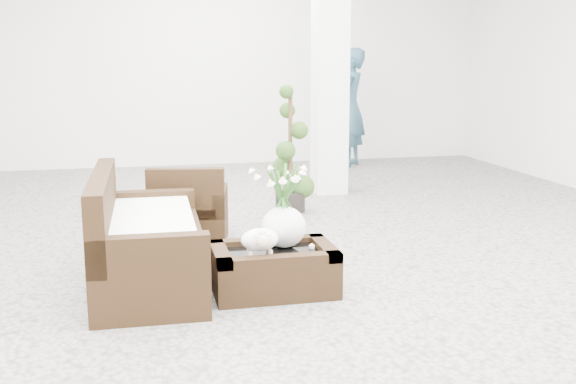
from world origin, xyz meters
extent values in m
plane|color=gray|center=(0.00, 0.00, 0.00)|extent=(11.00, 11.00, 0.00)
cube|color=white|center=(1.20, 2.80, 1.75)|extent=(0.40, 0.40, 3.50)
cube|color=black|center=(-0.26, -0.77, 0.16)|extent=(0.90, 0.60, 0.31)
ellipsoid|color=white|center=(-0.38, -0.87, 0.42)|extent=(0.28, 0.23, 0.21)
cylinder|color=white|center=(0.04, -0.75, 0.33)|extent=(0.04, 0.04, 0.03)
cube|color=black|center=(-0.75, 0.82, 0.37)|extent=(0.81, 0.79, 0.75)
cube|color=black|center=(-1.16, -0.42, 0.44)|extent=(0.83, 1.67, 0.88)
imported|color=#294C5D|center=(2.14, 4.83, 0.94)|extent=(0.75, 0.82, 1.87)
camera|label=1|loc=(-1.22, -5.49, 1.73)|focal=42.10mm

